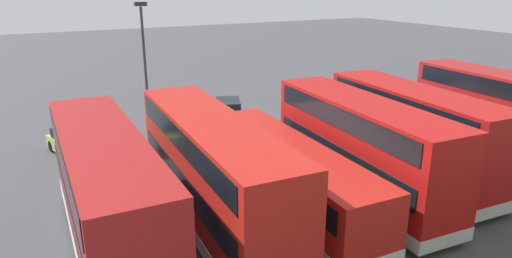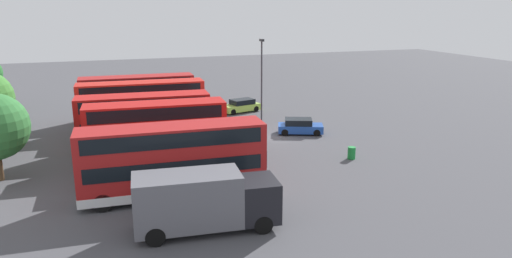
{
  "view_description": "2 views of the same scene",
  "coord_description": "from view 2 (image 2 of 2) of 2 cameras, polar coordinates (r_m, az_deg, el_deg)",
  "views": [
    {
      "loc": [
        13.2,
        26.31,
        9.52
      ],
      "look_at": [
        1.25,
        3.99,
        1.23
      ],
      "focal_mm": 31.99,
      "sensor_mm": 36.0,
      "label": 1
    },
    {
      "loc": [
        -38.27,
        15.47,
        11.52
      ],
      "look_at": [
        -2.26,
        2.81,
        1.5
      ],
      "focal_mm": 32.99,
      "sensor_mm": 36.0,
      "label": 2
    }
  ],
  "objects": [
    {
      "name": "ground_plane",
      "position": [
        42.86,
        2.55,
        -0.89
      ],
      "size": [
        140.0,
        140.0,
        0.0
      ],
      "primitive_type": "plane",
      "color": "#47474C"
    },
    {
      "name": "bus_double_decker_near_end",
      "position": [
        29.22,
        -10.01,
        -3.61
      ],
      "size": [
        3.19,
        11.42,
        4.55
      ],
      "color": "#A51919",
      "rests_on": "ground"
    },
    {
      "name": "bus_single_deck_second",
      "position": [
        33.06,
        -10.53,
        -2.97
      ],
      "size": [
        2.78,
        10.42,
        2.95
      ],
      "color": "#B71411",
      "rests_on": "ground"
    },
    {
      "name": "bus_double_decker_third",
      "position": [
        36.12,
        -11.98,
        -0.16
      ],
      "size": [
        3.31,
        10.55,
        4.55
      ],
      "color": "#B71411",
      "rests_on": "ground"
    },
    {
      "name": "bus_double_decker_fourth",
      "position": [
        39.6,
        -13.38,
        1.06
      ],
      "size": [
        3.3,
        10.8,
        4.55
      ],
      "color": "#B71411",
      "rests_on": "ground"
    },
    {
      "name": "bus_single_deck_fifth",
      "position": [
        43.16,
        -13.08,
        1.07
      ],
      "size": [
        3.09,
        11.67,
        2.95
      ],
      "color": "red",
      "rests_on": "ground"
    },
    {
      "name": "bus_double_decker_sixth",
      "position": [
        46.35,
        -13.66,
        3.01
      ],
      "size": [
        3.17,
        11.94,
        4.55
      ],
      "color": "red",
      "rests_on": "ground"
    },
    {
      "name": "bus_double_decker_seventh",
      "position": [
        50.27,
        -14.12,
        3.87
      ],
      "size": [
        2.88,
        11.55,
        4.55
      ],
      "color": "#A51919",
      "rests_on": "ground"
    },
    {
      "name": "box_truck_blue",
      "position": [
        24.92,
        -6.35,
        -8.58
      ],
      "size": [
        3.19,
        7.7,
        3.2
      ],
      "color": "#595960",
      "rests_on": "ground"
    },
    {
      "name": "car_hatchback_silver",
      "position": [
        43.69,
        5.34,
        0.31
      ],
      "size": [
        3.2,
        4.48,
        1.43
      ],
      "color": "#1E479E",
      "rests_on": "ground"
    },
    {
      "name": "car_small_green",
      "position": [
        52.6,
        -1.81,
        2.84
      ],
      "size": [
        2.77,
        4.49,
        1.43
      ],
      "color": "#A5D14C",
      "rests_on": "ground"
    },
    {
      "name": "lamp_post_tall",
      "position": [
        47.87,
        0.69,
        6.7
      ],
      "size": [
        0.7,
        0.3,
        8.33
      ],
      "color": "#38383D",
      "rests_on": "ground"
    },
    {
      "name": "waste_bin_yellow",
      "position": [
        37.2,
        11.51,
        -2.86
      ],
      "size": [
        0.6,
        0.6,
        0.95
      ],
      "primitive_type": "cylinder",
      "color": "#197F33",
      "rests_on": "ground"
    }
  ]
}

